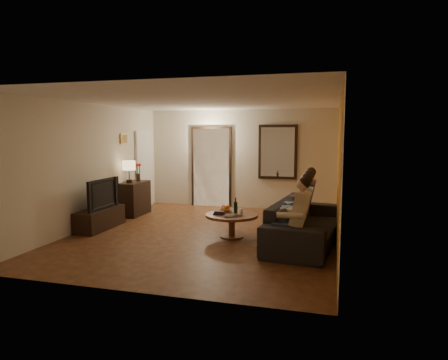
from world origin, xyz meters
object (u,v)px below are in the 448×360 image
(bowl, at_px, (226,210))
(coffee_table, at_px, (232,226))
(dresser, at_px, (134,198))
(tv_stand, at_px, (100,219))
(laptop, at_px, (233,217))
(tv, at_px, (99,194))
(person_a, at_px, (296,221))
(wine_bottle, at_px, (236,205))
(table_lamp, at_px, (129,172))
(person_b, at_px, (299,213))
(person_d, at_px, (304,202))
(person_c, at_px, (302,207))
(dog, at_px, (276,234))
(sofa, at_px, (306,222))

(bowl, bearing_deg, coffee_table, -50.71)
(dresser, distance_m, tv_stand, 1.50)
(tv_stand, relative_size, laptop, 3.86)
(tv, bearing_deg, person_a, -102.09)
(wine_bottle, bearing_deg, table_lamp, 158.86)
(dresser, relative_size, person_a, 0.76)
(person_b, relative_size, laptop, 3.65)
(person_b, height_order, laptop, person_b)
(table_lamp, xyz_separation_m, tv_stand, (0.00, -1.27, -0.86))
(tv_stand, height_order, bowl, bowl)
(person_d, bearing_deg, tv, -167.36)
(person_d, bearing_deg, dresser, 172.07)
(wine_bottle, bearing_deg, person_a, -40.07)
(person_b, height_order, wine_bottle, person_b)
(tv, distance_m, person_c, 4.12)
(dresser, height_order, coffee_table, dresser)
(table_lamp, relative_size, coffee_table, 0.54)
(bowl, height_order, laptop, bowl)
(tv, distance_m, wine_bottle, 2.87)
(laptop, bearing_deg, dresser, 120.87)
(coffee_table, height_order, bowl, bowl)
(tv, height_order, person_a, person_a)
(tv, xyz_separation_m, dog, (3.74, -0.54, -0.46))
(tv, distance_m, coffee_table, 2.86)
(person_a, bearing_deg, tv_stand, 167.91)
(tv, distance_m, sofa, 4.22)
(person_a, relative_size, coffee_table, 1.20)
(bowl, bearing_deg, tv_stand, -173.81)
(person_c, relative_size, person_d, 1.00)
(wine_bottle, bearing_deg, person_d, 31.29)
(coffee_table, bearing_deg, tv_stand, -178.66)
(person_c, bearing_deg, person_d, 90.00)
(laptop, bearing_deg, table_lamp, 124.20)
(dresser, relative_size, tv, 0.83)
(person_b, relative_size, dog, 2.14)
(bowl, bearing_deg, person_c, 1.36)
(coffee_table, bearing_deg, person_c, 11.16)
(person_c, bearing_deg, person_b, -90.00)
(tv_stand, xyz_separation_m, dog, (3.74, -0.54, 0.07))
(dog, distance_m, laptop, 0.91)
(tv, bearing_deg, laptop, -94.21)
(coffee_table, distance_m, bowl, 0.38)
(dresser, height_order, dog, dresser)
(person_b, xyz_separation_m, coffee_table, (-1.29, 0.35, -0.38))
(tv_stand, relative_size, bowl, 4.89)
(tv, height_order, person_c, person_c)
(dog, bearing_deg, tv, 166.39)
(coffee_table, bearing_deg, dog, -33.26)
(person_c, bearing_deg, wine_bottle, -172.89)
(person_b, distance_m, person_d, 1.20)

